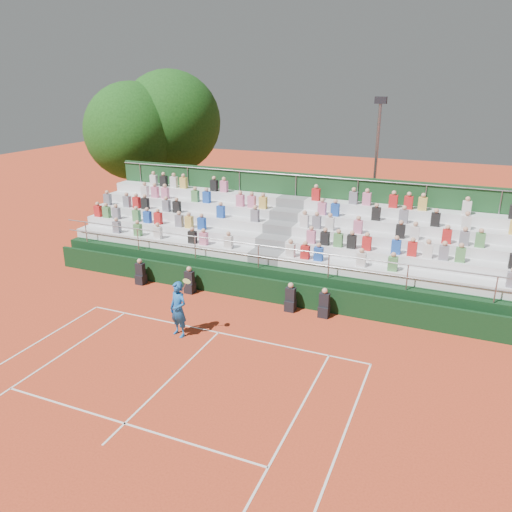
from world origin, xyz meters
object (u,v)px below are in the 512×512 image
at_px(tennis_player, 178,309).
at_px(tree_east, 170,122).
at_px(tree_west, 133,132).
at_px(floodlight_mast, 376,161).

xyz_separation_m(tennis_player, tree_east, (-9.08, 14.49, 5.06)).
bearing_deg(tree_east, tennis_player, -57.93).
distance_m(tree_west, tree_east, 2.51).
distance_m(tennis_player, tree_east, 17.83).
height_order(tennis_player, floodlight_mast, floodlight_mast).
xyz_separation_m(tennis_player, floodlight_mast, (4.26, 13.16, 3.56)).
distance_m(tennis_player, floodlight_mast, 14.28).
relative_size(tennis_player, floodlight_mast, 0.28).
xyz_separation_m(tennis_player, tree_west, (-10.55, 12.52, 4.58)).
distance_m(tree_east, floodlight_mast, 13.48).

